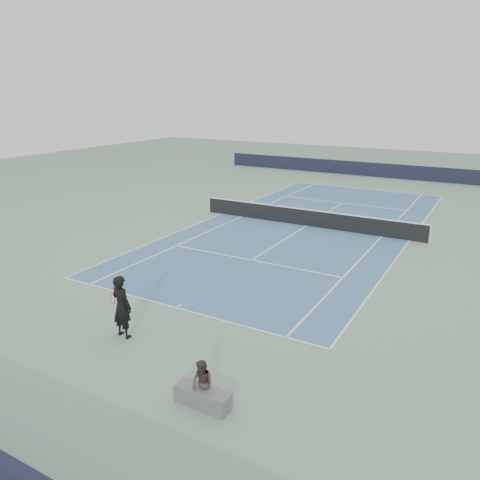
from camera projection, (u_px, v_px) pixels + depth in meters
The scene contains 7 objects.
ground at pixel (306, 226), 25.81m from camera, with size 80.00×80.00×0.00m, color gray.
court_surface at pixel (306, 226), 25.81m from camera, with size 10.97×23.77×0.01m, color #3D6891.
tennis_net at pixel (307, 217), 25.66m from camera, with size 12.90×0.10×1.07m.
windscreen_far at pixel (384, 171), 40.46m from camera, with size 30.00×0.25×1.20m, color black.
tennis_player at pixel (122, 306), 13.84m from camera, with size 0.85×0.61×1.96m.
tennis_ball at pixel (119, 350), 13.29m from camera, with size 0.07×0.07×0.07m, color #C6E62F.
spectator_bench at pixel (203, 390), 10.87m from camera, with size 1.44×0.75×1.18m.
Camera 1 is at (9.08, -23.42, 7.02)m, focal length 35.00 mm.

